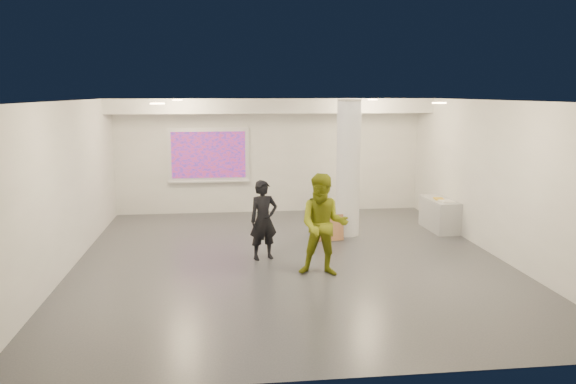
{
  "coord_description": "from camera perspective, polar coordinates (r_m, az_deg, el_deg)",
  "views": [
    {
      "loc": [
        -1.25,
        -10.18,
        3.15
      ],
      "look_at": [
        0.0,
        0.4,
        1.25
      ],
      "focal_mm": 35.0,
      "sensor_mm": 36.0,
      "label": 1
    }
  ],
  "objects": [
    {
      "name": "downlight_se",
      "position": [
        9.34,
        15.12,
        8.73
      ],
      "size": [
        0.22,
        0.22,
        0.02
      ],
      "primitive_type": "cylinder",
      "color": "#FFCA90",
      "rests_on": "ceiling"
    },
    {
      "name": "ceiling",
      "position": [
        10.26,
        0.27,
        9.28
      ],
      "size": [
        8.0,
        9.0,
        0.01
      ],
      "primitive_type": "cube",
      "color": "white",
      "rests_on": "floor"
    },
    {
      "name": "wall_back",
      "position": [
        14.82,
        -1.86,
        3.71
      ],
      "size": [
        8.0,
        0.01,
        3.0
      ],
      "primitive_type": "cube",
      "color": "silver",
      "rests_on": "floor"
    },
    {
      "name": "projection_screen",
      "position": [
        14.73,
        -8.07,
        3.68
      ],
      "size": [
        2.1,
        0.13,
        1.42
      ],
      "color": "silver",
      "rests_on": "wall_back"
    },
    {
      "name": "wall_left",
      "position": [
        10.67,
        -21.58,
        0.51
      ],
      "size": [
        0.01,
        9.0,
        3.0
      ],
      "primitive_type": "cube",
      "color": "silver",
      "rests_on": "floor"
    },
    {
      "name": "downlight_ne",
      "position": [
        13.14,
        8.6,
        9.26
      ],
      "size": [
        0.22,
        0.22,
        0.02
      ],
      "primitive_type": "cylinder",
      "color": "#FFCA90",
      "rests_on": "ceiling"
    },
    {
      "name": "credenza",
      "position": [
        13.44,
        15.14,
        -2.22
      ],
      "size": [
        0.55,
        1.25,
        0.72
      ],
      "primitive_type": "cube",
      "rotation": [
        0.0,
        0.0,
        0.03
      ],
      "color": "#A2A4A7",
      "rests_on": "floor"
    },
    {
      "name": "column",
      "position": [
        12.4,
        6.14,
        2.41
      ],
      "size": [
        0.52,
        0.52,
        3.0
      ],
      "primitive_type": "cylinder",
      "color": "white",
      "rests_on": "floor"
    },
    {
      "name": "man",
      "position": [
        9.7,
        3.62,
        -3.37
      ],
      "size": [
        0.99,
        0.85,
        1.78
      ],
      "primitive_type": "imported",
      "rotation": [
        0.0,
        0.0,
        -0.22
      ],
      "color": "olive",
      "rests_on": "floor"
    },
    {
      "name": "wall_right",
      "position": [
        11.57,
        20.33,
        1.28
      ],
      "size": [
        0.01,
        9.0,
        3.0
      ],
      "primitive_type": "cube",
      "color": "silver",
      "rests_on": "floor"
    },
    {
      "name": "wall_front",
      "position": [
        6.04,
        5.48,
        -5.76
      ],
      "size": [
        8.0,
        0.01,
        3.0
      ],
      "primitive_type": "cube",
      "color": "silver",
      "rests_on": "floor"
    },
    {
      "name": "woman",
      "position": [
        10.65,
        -2.5,
        -2.87
      ],
      "size": [
        0.64,
        0.51,
        1.52
      ],
      "primitive_type": "imported",
      "rotation": [
        0.0,
        0.0,
        0.3
      ],
      "color": "black",
      "rests_on": "floor"
    },
    {
      "name": "cardboard_front",
      "position": [
        12.06,
        4.03,
        -3.76
      ],
      "size": [
        0.5,
        0.23,
        0.53
      ],
      "primitive_type": "cube",
      "rotation": [
        -0.23,
        0.0,
        0.13
      ],
      "color": "#986541",
      "rests_on": "floor"
    },
    {
      "name": "soffit_band",
      "position": [
        14.19,
        -1.7,
        8.77
      ],
      "size": [
        8.0,
        1.1,
        0.36
      ],
      "primitive_type": "cube",
      "color": "silver",
      "rests_on": "ceiling"
    },
    {
      "name": "postit_pad",
      "position": [
        13.34,
        15.07,
        -0.67
      ],
      "size": [
        0.24,
        0.3,
        0.03
      ],
      "primitive_type": "cube",
      "rotation": [
        0.0,
        0.0,
        -0.15
      ],
      "color": "gold",
      "rests_on": "credenza"
    },
    {
      "name": "downlight_nw",
      "position": [
        12.72,
        -11.17,
        9.16
      ],
      "size": [
        0.22,
        0.22,
        0.02
      ],
      "primitive_type": "cylinder",
      "color": "#FFCA90",
      "rests_on": "ceiling"
    },
    {
      "name": "floor",
      "position": [
        10.73,
        0.25,
        -6.96
      ],
      "size": [
        8.0,
        9.0,
        0.01
      ],
      "primitive_type": "cube",
      "color": "#383B40",
      "rests_on": "ground"
    },
    {
      "name": "cardboard_back",
      "position": [
        12.11,
        4.46,
        -3.63
      ],
      "size": [
        0.52,
        0.16,
        0.56
      ],
      "primitive_type": "cube",
      "rotation": [
        -0.14,
        0.0,
        0.06
      ],
      "color": "#986541",
      "rests_on": "floor"
    },
    {
      "name": "downlight_sw",
      "position": [
        8.73,
        -13.14,
        8.74
      ],
      "size": [
        0.22,
        0.22,
        0.02
      ],
      "primitive_type": "cylinder",
      "color": "#FFCA90",
      "rests_on": "ceiling"
    },
    {
      "name": "papers_stack",
      "position": [
        13.14,
        15.79,
        -0.88
      ],
      "size": [
        0.3,
        0.38,
        0.02
      ],
      "primitive_type": "cube",
      "rotation": [
        0.0,
        0.0,
        0.06
      ],
      "color": "white",
      "rests_on": "credenza"
    }
  ]
}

